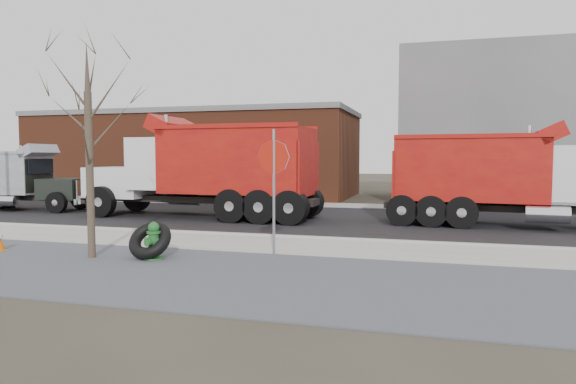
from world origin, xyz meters
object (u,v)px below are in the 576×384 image
(truck_tire, at_px, (150,240))
(dump_truck_red_b, at_px, (208,167))
(stop_sign, at_px, (274,171))
(dump_truck_red_a, at_px, (504,175))
(dump_truck_grey, at_px, (13,177))
(fire_hydrant, at_px, (154,242))

(truck_tire, bearing_deg, dump_truck_red_b, 104.99)
(truck_tire, height_order, stop_sign, stop_sign)
(truck_tire, relative_size, dump_truck_red_a, 0.12)
(truck_tire, height_order, dump_truck_grey, dump_truck_grey)
(stop_sign, height_order, dump_truck_grey, stop_sign)
(truck_tire, xyz_separation_m, dump_truck_red_a, (8.89, 8.38, 1.34))
(fire_hydrant, distance_m, truck_tire, 0.15)
(stop_sign, height_order, dump_truck_red_a, dump_truck_red_a)
(dump_truck_red_b, bearing_deg, stop_sign, 127.50)
(dump_truck_red_b, bearing_deg, dump_truck_red_a, -176.07)
(truck_tire, distance_m, dump_truck_red_b, 8.42)
(fire_hydrant, distance_m, dump_truck_red_b, 8.51)
(dump_truck_red_a, xyz_separation_m, dump_truck_red_b, (-11.03, -0.39, 0.25))
(truck_tire, xyz_separation_m, dump_truck_grey, (-11.99, 8.30, 1.05))
(fire_hydrant, relative_size, dump_truck_red_b, 0.09)
(dump_truck_red_b, bearing_deg, dump_truck_grey, 0.06)
(dump_truck_red_b, bearing_deg, fire_hydrant, 107.66)
(truck_tire, distance_m, dump_truck_grey, 14.63)
(fire_hydrant, xyz_separation_m, truck_tire, (-0.13, 0.05, 0.04))
(dump_truck_red_a, bearing_deg, fire_hydrant, -130.97)
(dump_truck_grey, bearing_deg, truck_tire, -39.75)
(dump_truck_grey, bearing_deg, fire_hydrant, -39.63)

